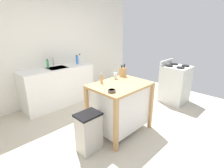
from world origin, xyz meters
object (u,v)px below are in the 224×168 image
Objects in this scene: knife_block at (123,72)px; bottle_spray_cleaner at (80,59)px; kitchen_island at (120,105)px; bottle_hand_soap at (77,60)px; drinking_cup at (115,76)px; sink_faucet at (53,62)px; pepper_grinder at (101,78)px; stove at (175,84)px; bowl_ceramic_small at (112,91)px; trash_bin at (89,132)px; bottle_dish_soap at (48,64)px.

bottle_spray_cleaner is at bearing 86.59° from knife_block.
bottle_hand_soap is at bearing 78.82° from kitchen_island.
drinking_cup is 0.54× the size of sink_faucet.
pepper_grinder is 0.83× the size of sink_faucet.
sink_faucet reaches higher than stove.
kitchen_island is 4.13× the size of knife_block.
sink_faucet is at bearing 95.80° from kitchen_island.
knife_block reaches higher than bowl_ceramic_small.
bottle_hand_soap reaches higher than bowl_ceramic_small.
bowl_ceramic_small is at bearing -20.02° from trash_bin.
drinking_cup reaches higher than kitchen_island.
drinking_cup is (0.15, 0.26, 0.46)m from kitchen_island.
knife_block reaches higher than pepper_grinder.
pepper_grinder is at bearing 28.55° from trash_bin.
sink_faucet is at bearing 89.92° from pepper_grinder.
stove is at bearing -1.56° from trash_bin.
trash_bin is at bearing 178.44° from stove.
stove is (1.45, -1.96, -0.56)m from bottle_spray_cleaner.
bottle_spray_cleaner is (0.85, 2.02, 0.11)m from bowl_ceramic_small.
sink_faucet is (0.00, 1.72, 0.04)m from pepper_grinder.
bowl_ceramic_small is at bearing -155.76° from kitchen_island.
knife_block is 1.79m from sink_faucet.
bottle_dish_soap is at bearing 89.95° from bowl_ceramic_small.
pepper_grinder reaches higher than stove.
kitchen_island is 8.40× the size of bowl_ceramic_small.
drinking_cup is 0.65× the size of pepper_grinder.
knife_block is at bearing 36.33° from kitchen_island.
knife_block is 1.58m from bottle_spray_cleaner.
bottle_hand_soap is at bearing 70.20° from pepper_grinder.
bottle_spray_cleaner is at bearing -3.40° from bottle_dish_soap.
bottle_spray_cleaner is at bearing 78.66° from drinking_cup.
bowl_ceramic_small reaches higher than kitchen_island.
bottle_hand_soap is (-0.02, 1.53, 0.04)m from knife_block.
kitchen_island is at bearing -78.80° from bottle_dish_soap.
sink_faucet is (-0.58, 1.70, 0.04)m from knife_block.
bottle_spray_cleaner is (0.67, -0.12, 0.00)m from sink_faucet.
kitchen_island is 1.98m from bottle_spray_cleaner.
drinking_cup is at bearing -97.52° from bottle_hand_soap.
kitchen_island is 5.43× the size of pepper_grinder.
stove is at bearing -41.23° from bottle_dish_soap.
kitchen_island is 1.58× the size of trash_bin.
bottle_spray_cleaner reaches higher than stove.
stove is (2.30, 0.06, -0.46)m from bowl_ceramic_small.
sink_faucet is (-0.20, 1.97, 0.52)m from kitchen_island.
bottle_dish_soap reaches higher than trash_bin.
pepper_grinder is 0.29× the size of trash_bin.
trash_bin is 2.66m from stove.
knife_block is 2.03× the size of drinking_cup.
kitchen_island is 1.91m from bottle_hand_soap.
trash_bin is (-0.74, -0.04, -0.19)m from kitchen_island.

